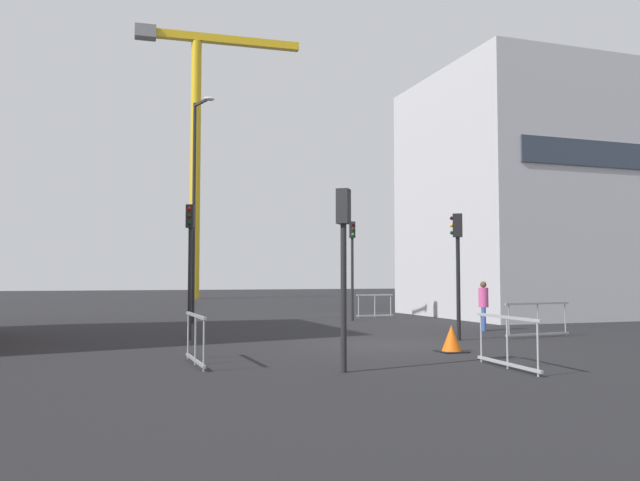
# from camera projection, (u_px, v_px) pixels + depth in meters

# --- Properties ---
(ground) EXTENTS (160.00, 160.00, 0.00)m
(ground) POSITION_uv_depth(u_px,v_px,m) (387.00, 345.00, 18.03)
(ground) COLOR black
(office_block) EXTENTS (13.32, 9.69, 11.54)m
(office_block) POSITION_uv_depth(u_px,v_px,m) (557.00, 199.00, 32.34)
(office_block) COLOR #B7B7BC
(office_block) RESTS_ON ground
(construction_crane) EXTENTS (14.61, 1.70, 23.70)m
(construction_crane) POSITION_uv_depth(u_px,v_px,m) (198.00, 125.00, 57.24)
(construction_crane) COLOR gold
(construction_crane) RESTS_ON ground
(streetlamp_tall) EXTENTS (0.68, 1.46, 9.08)m
(streetlamp_tall) POSITION_uv_depth(u_px,v_px,m) (196.00, 196.00, 26.55)
(streetlamp_tall) COLOR #232326
(streetlamp_tall) RESTS_ON ground
(traffic_light_far) EXTENTS (0.36, 0.38, 3.63)m
(traffic_light_far) POSITION_uv_depth(u_px,v_px,m) (344.00, 248.00, 12.92)
(traffic_light_far) COLOR #232326
(traffic_light_far) RESTS_ON ground
(traffic_light_corner) EXTENTS (0.39, 0.35, 3.77)m
(traffic_light_corner) POSITION_uv_depth(u_px,v_px,m) (458.00, 255.00, 19.42)
(traffic_light_corner) COLOR black
(traffic_light_corner) RESTS_ON ground
(traffic_light_verge) EXTENTS (0.30, 0.39, 4.27)m
(traffic_light_verge) POSITION_uv_depth(u_px,v_px,m) (352.00, 254.00, 27.96)
(traffic_light_verge) COLOR #232326
(traffic_light_verge) RESTS_ON ground
(traffic_light_median) EXTENTS (0.33, 0.39, 4.06)m
(traffic_light_median) POSITION_uv_depth(u_px,v_px,m) (190.00, 249.00, 19.58)
(traffic_light_median) COLOR #232326
(traffic_light_median) RESTS_ON ground
(pedestrian_walking) EXTENTS (0.34, 0.34, 1.72)m
(pedestrian_walking) POSITION_uv_depth(u_px,v_px,m) (483.00, 302.00, 22.73)
(pedestrian_walking) COLOR #33519E
(pedestrian_walking) RESTS_ON ground
(safety_barrier_rear) EXTENTS (0.11, 2.32, 1.08)m
(safety_barrier_rear) POSITION_uv_depth(u_px,v_px,m) (195.00, 338.00, 13.88)
(safety_barrier_rear) COLOR gray
(safety_barrier_rear) RESTS_ON ground
(safety_barrier_front) EXTENTS (0.22, 2.40, 1.08)m
(safety_barrier_front) POSITION_uv_depth(u_px,v_px,m) (507.00, 341.00, 13.29)
(safety_barrier_front) COLOR #9EA0A5
(safety_barrier_front) RESTS_ON ground
(safety_barrier_left_run) EXTENTS (2.53, 0.32, 1.08)m
(safety_barrier_left_run) POSITION_uv_depth(u_px,v_px,m) (538.00, 319.00, 20.22)
(safety_barrier_left_run) COLOR gray
(safety_barrier_left_run) RESTS_ON ground
(safety_barrier_mid_span) EXTENTS (1.85, 0.16, 1.08)m
(safety_barrier_mid_span) POSITION_uv_depth(u_px,v_px,m) (375.00, 305.00, 30.03)
(safety_barrier_mid_span) COLOR #B2B5BA
(safety_barrier_mid_span) RESTS_ON ground
(traffic_cone_orange) EXTENTS (0.67, 0.67, 0.68)m
(traffic_cone_orange) POSITION_uv_depth(u_px,v_px,m) (452.00, 339.00, 16.24)
(traffic_cone_orange) COLOR black
(traffic_cone_orange) RESTS_ON ground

